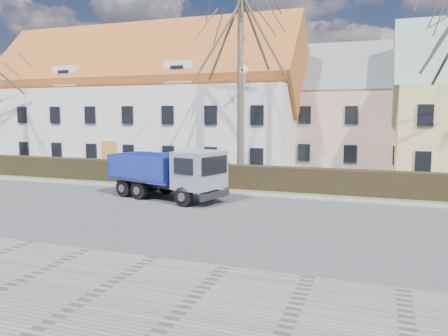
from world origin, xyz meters
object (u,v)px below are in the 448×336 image
at_px(streetlight, 243,126).
at_px(cart_frame, 212,189).
at_px(parked_car_a, 225,166).
at_px(dump_truck, 163,173).

xyz_separation_m(streetlight, cart_frame, (-0.90, -2.71, -3.20)).
bearing_deg(parked_car_a, streetlight, -140.33).
height_order(dump_truck, cart_frame, dump_truck).
xyz_separation_m(cart_frame, parked_car_a, (-1.80, 7.09, 0.31)).
xyz_separation_m(streetlight, parked_car_a, (-2.70, 4.38, -2.89)).
relative_size(streetlight, cart_frame, 11.37).
height_order(cart_frame, parked_car_a, parked_car_a).
bearing_deg(streetlight, cart_frame, -108.36).
bearing_deg(dump_truck, parked_car_a, 106.14).
relative_size(dump_truck, cart_frame, 10.41).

